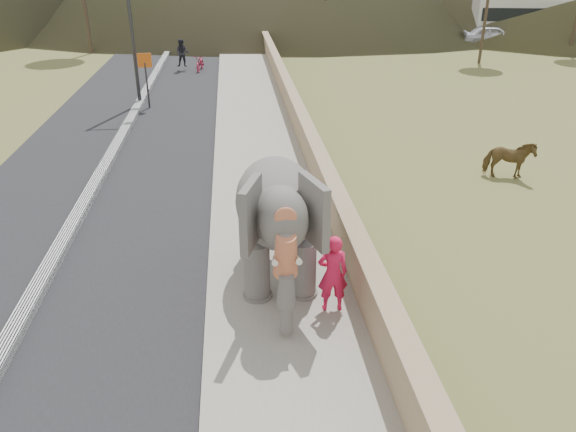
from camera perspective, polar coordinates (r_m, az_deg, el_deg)
The scene contains 11 objects.
ground at distance 9.55m, azimuth 0.69°, elevation -17.54°, with size 160.00×160.00×0.00m, color olive.
road at distance 18.60m, azimuth -18.41°, elevation 3.83°, with size 7.00×120.00×0.03m, color black.
median at distance 18.57m, azimuth -18.45°, elevation 4.10°, with size 0.35×120.00×0.22m, color black.
walkway at distance 18.12m, azimuth -2.82°, elevation 4.79°, with size 3.00×120.00×0.15m, color #9E9687.
parapet at distance 18.10m, azimuth 2.40°, elevation 6.38°, with size 0.30×120.00×1.10m, color tan.
signboard at distance 25.90m, azimuth -14.26°, elevation 14.08°, with size 0.60×0.08×2.40m.
cow at distance 18.64m, azimuth 21.51°, elevation 5.36°, with size 0.66×1.46×1.23m, color brown.
distant_car at distance 44.82m, azimuth 20.13°, elevation 16.81°, with size 1.70×4.23×1.44m, color silver.
bus_white at distance 47.94m, azimuth 25.04°, elevation 17.52°, with size 2.50×11.00×3.10m, color beige.
elephant_and_man at distance 11.54m, azimuth -1.07°, elevation -0.27°, with size 2.17×3.71×2.69m.
motorcyclist at distance 33.94m, azimuth -9.68°, elevation 15.47°, with size 1.81×1.78×1.80m.
Camera 1 is at (-0.80, -6.90, 6.55)m, focal length 35.00 mm.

